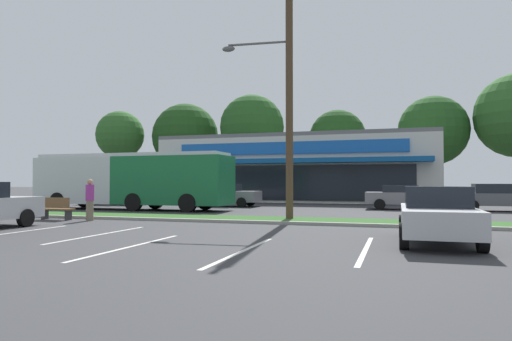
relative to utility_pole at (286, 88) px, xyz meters
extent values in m
cube|color=#2D5B23|center=(-4.57, -0.13, -5.44)|extent=(56.00, 2.20, 0.12)
cube|color=#99968C|center=(-4.57, -1.35, -5.44)|extent=(56.00, 0.24, 0.12)
cube|color=silver|center=(-7.26, -6.69, -5.49)|extent=(0.12, 4.80, 0.01)
cube|color=silver|center=(-4.32, -6.27, -5.49)|extent=(0.12, 4.80, 0.01)
cube|color=silver|center=(-1.96, -8.27, -5.49)|extent=(0.12, 4.80, 0.01)
cube|color=silver|center=(0.92, -8.15, -5.49)|extent=(0.12, 4.80, 0.01)
cube|color=silver|center=(3.63, -7.04, -5.49)|extent=(0.12, 4.80, 0.01)
cube|color=beige|center=(-3.74, 21.02, -2.90)|extent=(22.36, 10.10, 5.18)
cube|color=black|center=(-3.74, 15.93, -3.94)|extent=(18.79, 0.08, 2.69)
cube|color=#0F4C8C|center=(-3.74, 15.27, -2.28)|extent=(21.02, 1.40, 0.35)
cube|color=#1959AD|center=(-3.74, 15.89, -1.25)|extent=(17.89, 0.16, 0.93)
cube|color=slate|center=(-3.74, 21.02, -0.16)|extent=(22.36, 10.10, 0.30)
cylinder|color=#473323|center=(-27.06, 28.35, -2.94)|extent=(0.44, 0.44, 5.11)
sphere|color=#2D6026|center=(-27.06, 28.35, 1.72)|extent=(5.63, 5.63, 5.63)
cylinder|color=#473323|center=(-19.69, 30.74, -3.45)|extent=(0.44, 0.44, 4.08)
sphere|color=#1E4719|center=(-19.69, 30.74, 1.52)|extent=(7.81, 7.81, 7.81)
cylinder|color=#473323|center=(-11.11, 29.91, -2.95)|extent=(0.44, 0.44, 5.08)
sphere|color=#23511E|center=(-11.11, 29.91, 2.27)|extent=(7.16, 7.16, 7.16)
cylinder|color=#473323|center=(-1.79, 31.10, -3.45)|extent=(0.44, 0.44, 4.10)
sphere|color=#1E4719|center=(-1.79, 31.10, 0.87)|extent=(6.06, 6.06, 6.06)
cylinder|color=#473323|center=(7.99, 32.89, -3.33)|extent=(0.44, 0.44, 4.34)
sphere|color=#23511E|center=(7.99, 32.89, 1.56)|extent=(7.24, 7.24, 7.24)
cylinder|color=#4C3826|center=(0.14, 0.01, -0.35)|extent=(0.30, 0.30, 10.29)
cylinder|color=#59595B|center=(-1.16, -0.10, 1.92)|extent=(2.60, 0.32, 0.10)
ellipsoid|color=#59595B|center=(-2.45, -0.21, 1.77)|extent=(0.56, 0.32, 0.24)
cube|color=#196638|center=(-7.76, 4.96, -3.80)|extent=(6.57, 2.58, 2.70)
cube|color=silver|center=(-13.72, 4.99, -3.80)|extent=(5.38, 2.57, 2.70)
cube|color=silver|center=(-10.44, 4.97, -2.35)|extent=(11.47, 2.34, 0.20)
cube|color=black|center=(-10.44, 6.28, -3.31)|extent=(10.98, 0.11, 1.19)
cube|color=black|center=(-16.44, 5.00, -3.47)|extent=(0.07, 2.17, 1.51)
cylinder|color=black|center=(-14.62, 3.82, -5.00)|extent=(1.00, 0.30, 1.00)
cylinder|color=black|center=(-14.61, 6.16, -5.00)|extent=(1.00, 0.30, 1.00)
cylinder|color=black|center=(-9.55, 3.80, -5.00)|extent=(1.00, 0.30, 1.00)
cylinder|color=black|center=(-9.54, 6.14, -5.00)|extent=(1.00, 0.30, 1.00)
cylinder|color=black|center=(-6.27, 3.78, -5.00)|extent=(1.00, 0.30, 1.00)
cylinder|color=black|center=(-6.26, 6.13, -5.00)|extent=(1.00, 0.30, 1.00)
cube|color=brown|center=(-9.54, -2.15, -5.05)|extent=(1.60, 0.45, 0.06)
cube|color=brown|center=(-9.54, -2.34, -4.77)|extent=(1.60, 0.06, 0.44)
cube|color=#333338|center=(-8.94, -2.15, -5.27)|extent=(0.08, 0.36, 0.45)
cube|color=#333338|center=(-10.15, -2.15, -5.27)|extent=(0.08, 0.36, 0.45)
cube|color=slate|center=(4.73, 9.92, -4.83)|extent=(4.39, 1.81, 0.69)
cube|color=black|center=(4.51, 9.92, -4.28)|extent=(1.98, 1.60, 0.41)
cylinder|color=black|center=(6.09, 10.78, -5.18)|extent=(0.64, 0.22, 0.64)
cylinder|color=black|center=(6.09, 9.06, -5.18)|extent=(0.64, 0.22, 0.64)
cylinder|color=black|center=(3.37, 10.78, -5.18)|extent=(0.64, 0.22, 0.64)
cylinder|color=black|center=(3.37, 9.06, -5.18)|extent=(0.64, 0.22, 0.64)
cube|color=slate|center=(-6.41, 9.95, -4.83)|extent=(4.31, 1.86, 0.70)
cube|color=black|center=(-6.63, 9.95, -4.24)|extent=(1.94, 1.64, 0.47)
cylinder|color=black|center=(-5.08, 10.84, -5.18)|extent=(0.64, 0.22, 0.64)
cylinder|color=black|center=(-5.08, 9.07, -5.18)|extent=(0.64, 0.22, 0.64)
cylinder|color=black|center=(-7.75, 10.84, -5.18)|extent=(0.64, 0.22, 0.64)
cylinder|color=black|center=(-7.75, 9.07, -5.18)|extent=(0.64, 0.22, 0.64)
cube|color=#B7B7BC|center=(5.35, -5.42, -4.86)|extent=(1.79, 4.26, 0.63)
cube|color=black|center=(5.35, -5.20, -4.28)|extent=(1.57, 1.92, 0.54)
cylinder|color=black|center=(6.20, -6.74, -5.18)|extent=(0.22, 0.64, 0.64)
cylinder|color=black|center=(4.50, -6.74, -5.18)|extent=(0.22, 0.64, 0.64)
cylinder|color=black|center=(6.20, -4.09, -5.18)|extent=(0.22, 0.64, 0.64)
cylinder|color=black|center=(4.50, -4.09, -5.18)|extent=(0.22, 0.64, 0.64)
cylinder|color=black|center=(-8.35, -5.06, -5.18)|extent=(0.22, 0.64, 0.64)
cube|color=#515459|center=(9.70, 9.76, -4.84)|extent=(4.72, 1.78, 0.68)
cube|color=black|center=(9.47, 9.76, -4.24)|extent=(2.12, 1.57, 0.52)
cylinder|color=black|center=(8.24, 10.61, -5.18)|extent=(0.64, 0.22, 0.64)
cylinder|color=black|center=(8.24, 8.92, -5.18)|extent=(0.64, 0.22, 0.64)
cube|color=#0C3F1E|center=(-14.78, 9.82, -4.80)|extent=(4.71, 1.81, 0.76)
cube|color=black|center=(-15.01, 9.82, -4.17)|extent=(2.12, 1.59, 0.50)
cylinder|color=black|center=(-13.32, 10.68, -5.18)|extent=(0.64, 0.22, 0.64)
cylinder|color=black|center=(-13.32, 8.96, -5.18)|extent=(0.64, 0.22, 0.64)
cylinder|color=black|center=(-16.24, 10.68, -5.18)|extent=(0.64, 0.22, 0.64)
cylinder|color=black|center=(-16.24, 8.96, -5.18)|extent=(0.64, 0.22, 0.64)
cylinder|color=#726651|center=(-7.86, -2.16, -5.08)|extent=(0.30, 0.30, 0.84)
cylinder|color=#99338C|center=(-7.86, -2.16, -4.33)|extent=(0.35, 0.35, 0.66)
sphere|color=tan|center=(-7.86, -2.16, -3.88)|extent=(0.23, 0.23, 0.23)
camera|label=1|loc=(4.37, -18.13, -3.90)|focal=31.89mm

